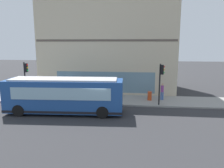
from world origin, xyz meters
TOP-DOWN VIEW (x-y plane):
  - ground at (0.00, 0.00)m, footprint 120.00×120.00m
  - sidewalk_curb at (4.71, 0.00)m, footprint 4.23×40.00m
  - building_corner at (11.11, 0.00)m, footprint 8.62×16.28m
  - city_bus_nearside at (-0.02, 2.56)m, footprint 3.02×10.15m
  - traffic_light_near_corner at (3.03, -5.93)m, footprint 0.32×0.49m
  - traffic_light_down_block at (3.06, 7.56)m, footprint 0.32×0.49m
  - fire_hydrant at (4.16, 1.81)m, footprint 0.35×0.35m
  - pedestrian_near_hydrant at (4.78, 3.24)m, footprint 0.32×0.32m
  - pedestrian_near_building_entrance at (5.01, -6.32)m, footprint 0.32×0.32m
  - pedestrian_by_light_pole at (6.02, 8.22)m, footprint 0.32×0.32m
  - pedestrian_walking_along_curb at (3.27, 2.26)m, footprint 0.32×0.32m
  - newspaper_vending_box at (4.76, -5.02)m, footprint 0.44×0.42m

SIDE VIEW (x-z plane):
  - ground at x=0.00m, z-range 0.00..0.00m
  - sidewalk_curb at x=4.71m, z-range 0.00..0.15m
  - fire_hydrant at x=4.16m, z-range 0.14..0.88m
  - newspaper_vending_box at x=4.76m, z-range 0.15..1.05m
  - pedestrian_walking_along_curb at x=3.27m, z-range 0.26..1.82m
  - pedestrian_near_building_entrance at x=5.01m, z-range 0.29..2.04m
  - pedestrian_by_light_pole at x=6.02m, z-range 0.29..2.05m
  - pedestrian_near_hydrant at x=4.78m, z-range 0.30..2.10m
  - city_bus_nearside at x=-0.02m, z-range 0.02..3.09m
  - traffic_light_near_corner at x=3.03m, z-range 0.93..4.90m
  - traffic_light_down_block at x=3.06m, z-range 0.94..4.93m
  - building_corner at x=11.11m, z-range -0.01..11.52m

